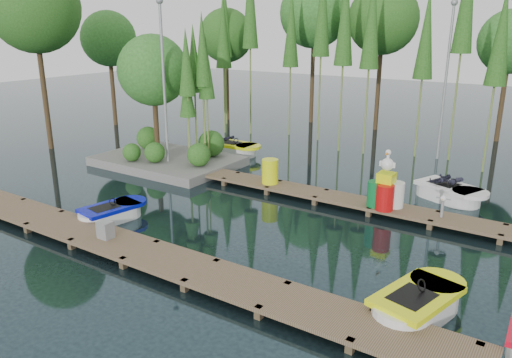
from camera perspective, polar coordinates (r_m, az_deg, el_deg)
The scene contains 15 objects.
ground_plane at distance 17.38m, azimuth -2.29°, elevation -3.60°, with size 90.00×90.00×0.00m, color #1C3035.
near_dock at distance 14.18m, azimuth -13.08°, elevation -8.05°, with size 18.00×1.50×0.50m.
far_dock at distance 18.79m, azimuth 4.64°, elevation -1.27°, with size 15.00×1.20×0.50m.
island at distance 23.01m, azimuth -10.48°, elevation 9.50°, with size 6.20×4.20×6.75m.
tree_screen at distance 26.40m, azimuth 7.87°, elevation 16.98°, with size 34.42×18.53×10.31m.
lamp_island at distance 21.78m, azimuth -10.54°, elevation 11.93°, with size 0.30×0.30×7.25m.
lamp_rear at distance 24.84m, azimuth 21.00°, elevation 11.73°, with size 0.30×0.30×7.25m.
boat_blue at distance 17.13m, azimuth -16.18°, elevation -3.79°, with size 1.49×2.54×0.80m.
boat_yellow_near at distance 11.91m, azimuth 17.96°, elevation -13.50°, with size 1.88×2.96×0.92m.
boat_yellow_far at distance 24.76m, azimuth -2.49°, elevation 3.49°, with size 2.73×1.25×1.36m.
boat_white_far at distance 19.59m, azimuth 21.20°, elevation -1.44°, with size 3.04×2.23×1.31m.
utility_cabinet at distance 15.02m, azimuth -16.83°, elevation -5.57°, with size 0.41×0.35×0.50m, color gray.
yellow_barrel at distance 19.19m, azimuth 1.62°, elevation 0.88°, with size 0.63×0.63×0.95m, color #E9F70D.
drum_cluster at distance 17.14m, azimuth 14.58°, elevation -1.33°, with size 1.15×1.06×1.99m.
seagull_post at distance 16.87m, azimuth 20.57°, elevation -2.57°, with size 0.45×0.24×0.72m.
Camera 1 is at (9.53, -13.14, 6.20)m, focal length 35.00 mm.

